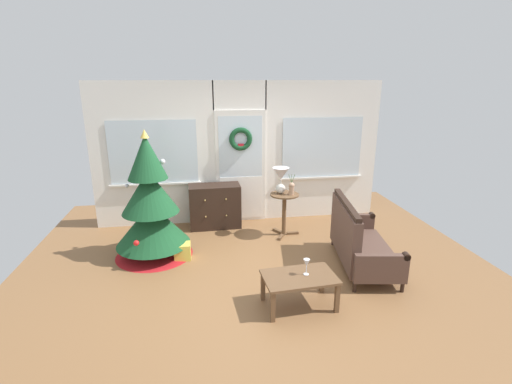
# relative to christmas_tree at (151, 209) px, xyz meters

# --- Properties ---
(ground_plane) EXTENTS (6.76, 6.76, 0.00)m
(ground_plane) POSITION_rel_christmas_tree_xyz_m (1.48, -0.79, -0.74)
(ground_plane) COLOR brown
(back_wall_with_door) EXTENTS (5.20, 0.19, 2.55)m
(back_wall_with_door) POSITION_rel_christmas_tree_xyz_m (1.48, 1.29, 0.54)
(back_wall_with_door) COLOR white
(back_wall_with_door) RESTS_ON ground
(christmas_tree) EXTENTS (1.15, 1.15, 1.90)m
(christmas_tree) POSITION_rel_christmas_tree_xyz_m (0.00, 0.00, 0.00)
(christmas_tree) COLOR #4C331E
(christmas_tree) RESTS_ON ground
(dresser_cabinet) EXTENTS (0.91, 0.46, 0.78)m
(dresser_cabinet) POSITION_rel_christmas_tree_xyz_m (0.98, 1.00, -0.35)
(dresser_cabinet) COLOR black
(dresser_cabinet) RESTS_ON ground
(settee_sofa) EXTENTS (0.92, 1.60, 0.96)m
(settee_sofa) POSITION_rel_christmas_tree_xyz_m (2.89, -0.80, -0.37)
(settee_sofa) COLOR black
(settee_sofa) RESTS_ON ground
(side_table) EXTENTS (0.50, 0.48, 0.74)m
(side_table) POSITION_rel_christmas_tree_xyz_m (2.12, 0.44, -0.22)
(side_table) COLOR brown
(side_table) RESTS_ON ground
(table_lamp) EXTENTS (0.28, 0.28, 0.44)m
(table_lamp) POSITION_rel_christmas_tree_xyz_m (2.06, 0.48, 0.28)
(table_lamp) COLOR silver
(table_lamp) RESTS_ON side_table
(flower_vase) EXTENTS (0.11, 0.10, 0.35)m
(flower_vase) POSITION_rel_christmas_tree_xyz_m (2.22, 0.38, 0.11)
(flower_vase) COLOR tan
(flower_vase) RESTS_ON side_table
(coffee_table) EXTENTS (0.88, 0.58, 0.39)m
(coffee_table) POSITION_rel_christmas_tree_xyz_m (1.82, -1.64, -0.41)
(coffee_table) COLOR brown
(coffee_table) RESTS_ON ground
(wine_glass) EXTENTS (0.08, 0.08, 0.20)m
(wine_glass) POSITION_rel_christmas_tree_xyz_m (1.91, -1.61, -0.21)
(wine_glass) COLOR silver
(wine_glass) RESTS_ON coffee_table
(gift_box) EXTENTS (0.24, 0.22, 0.24)m
(gift_box) POSITION_rel_christmas_tree_xyz_m (0.43, -0.20, -0.62)
(gift_box) COLOR #D8C64C
(gift_box) RESTS_ON ground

